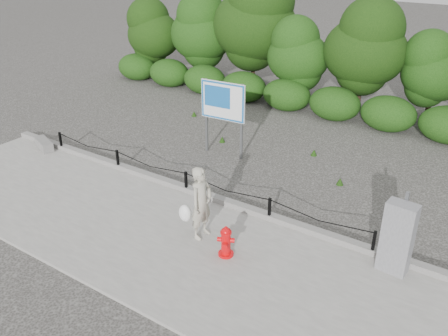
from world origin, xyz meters
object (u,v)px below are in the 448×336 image
Objects in this scene: fire_hydrant at (226,242)px; utility_cabinet at (397,238)px; pedestrian at (200,204)px; concrete_block at (44,144)px; advertising_sign at (223,104)px.

fire_hydrant is 0.41× the size of utility_cabinet.
pedestrian is 1.00× the size of utility_cabinet.
utility_cabinet reaches higher than pedestrian.
fire_hydrant is 0.76× the size of concrete_block.
advertising_sign is (-6.10, 2.94, 0.80)m from utility_cabinet.
advertising_sign is at bearing 30.61° from concrete_block.
advertising_sign reaches higher than utility_cabinet.
fire_hydrant reaches higher than concrete_block.
pedestrian is at bearing -9.42° from concrete_block.
utility_cabinet is at bearing -72.23° from pedestrian.
advertising_sign is at bearing 99.78° from fire_hydrant.
concrete_block is (-7.07, 1.17, -0.68)m from pedestrian.
utility_cabinet is 0.73× the size of advertising_sign.
concrete_block is at bearing 82.11° from pedestrian.
utility_cabinet is (11.04, -0.02, 0.63)m from concrete_block.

